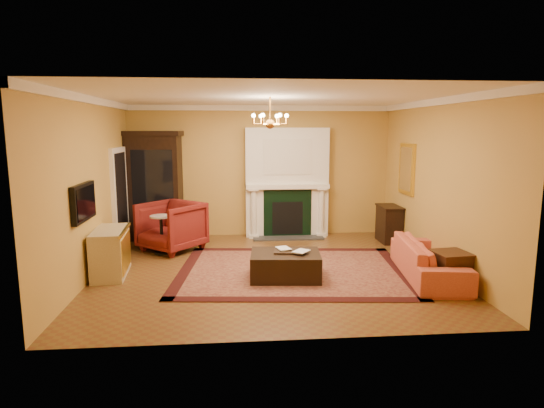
{
  "coord_description": "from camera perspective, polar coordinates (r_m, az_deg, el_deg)",
  "views": [
    {
      "loc": [
        -0.64,
        -7.75,
        2.46
      ],
      "look_at": [
        0.06,
        0.3,
        1.13
      ],
      "focal_mm": 30.0,
      "sensor_mm": 36.0,
      "label": 1
    }
  ],
  "objects": [
    {
      "name": "fireplace",
      "position": [
        10.48,
        1.88,
        2.39
      ],
      "size": [
        1.9,
        0.7,
        2.5
      ],
      "color": "white",
      "rests_on": "wall_back"
    },
    {
      "name": "floor",
      "position": [
        8.16,
        -0.23,
        -8.28
      ],
      "size": [
        6.0,
        5.5,
        0.02
      ],
      "primitive_type": "cube",
      "color": "brown",
      "rests_on": "ground"
    },
    {
      "name": "console_table",
      "position": [
        10.35,
        14.47,
        -2.51
      ],
      "size": [
        0.4,
        0.7,
        0.78
      ],
      "primitive_type": "cube",
      "rotation": [
        0.0,
        0.0,
        -0.01
      ],
      "color": "black",
      "rests_on": "floor"
    },
    {
      "name": "wall_front",
      "position": [
        5.13,
        2.31,
        -1.48
      ],
      "size": [
        6.0,
        0.02,
        3.0
      ],
      "primitive_type": "cube",
      "color": "#B48D40",
      "rests_on": "floor"
    },
    {
      "name": "tv_panel",
      "position": [
        7.6,
        -22.57,
        0.21
      ],
      "size": [
        0.09,
        0.95,
        0.58
      ],
      "color": "black",
      "rests_on": "wall_left"
    },
    {
      "name": "wall_left",
      "position": [
        8.16,
        -21.81,
        1.91
      ],
      "size": [
        0.02,
        5.5,
        3.0
      ],
      "primitive_type": "cube",
      "color": "#B48D40",
      "rests_on": "floor"
    },
    {
      "name": "ottoman_tray",
      "position": [
        7.61,
        1.89,
        -5.96
      ],
      "size": [
        0.46,
        0.38,
        0.03
      ],
      "primitive_type": "cube",
      "rotation": [
        0.0,
        0.0,
        -0.14
      ],
      "color": "black",
      "rests_on": "leather_ottoman"
    },
    {
      "name": "wall_right",
      "position": [
        8.62,
        20.14,
        2.37
      ],
      "size": [
        0.02,
        5.5,
        3.0
      ],
      "primitive_type": "cube",
      "color": "#B48D40",
      "rests_on": "floor"
    },
    {
      "name": "book_b",
      "position": [
        7.53,
        3.0,
        -4.89
      ],
      "size": [
        0.18,
        0.15,
        0.29
      ],
      "primitive_type": "imported",
      "rotation": [
        0.0,
        0.0,
        -0.66
      ],
      "color": "gray",
      "rests_on": "ottoman_tray"
    },
    {
      "name": "pedestal_table",
      "position": [
        9.32,
        -13.7,
        -3.38
      ],
      "size": [
        0.44,
        0.44,
        0.78
      ],
      "color": "black",
      "rests_on": "floor"
    },
    {
      "name": "crown_molding",
      "position": [
        8.75,
        -0.77,
        12.48
      ],
      "size": [
        6.0,
        5.5,
        0.12
      ],
      "color": "white",
      "rests_on": "ceiling"
    },
    {
      "name": "topiary_left",
      "position": [
        10.35,
        -1.81,
        3.88
      ],
      "size": [
        0.17,
        0.17,
        0.45
      ],
      "color": "gray",
      "rests_on": "fireplace"
    },
    {
      "name": "ceiling",
      "position": [
        7.8,
        -0.24,
        13.38
      ],
      "size": [
        6.0,
        5.5,
        0.02
      ],
      "primitive_type": "cube",
      "color": "white",
      "rests_on": "wall_back"
    },
    {
      "name": "oriental_rug",
      "position": [
        8.08,
        2.59,
        -8.34
      ],
      "size": [
        4.23,
        3.33,
        0.02
      ],
      "primitive_type": "cube",
      "rotation": [
        0.0,
        0.0,
        -0.09
      ],
      "color": "#460F10",
      "rests_on": "floor"
    },
    {
      "name": "book_a",
      "position": [
        7.61,
        0.75,
        -4.79
      ],
      "size": [
        0.2,
        0.08,
        0.27
      ],
      "primitive_type": "imported",
      "rotation": [
        0.0,
        0.0,
        0.27
      ],
      "color": "gray",
      "rests_on": "ottoman_tray"
    },
    {
      "name": "wall_back",
      "position": [
        10.58,
        -1.47,
        4.13
      ],
      "size": [
        6.0,
        0.02,
        3.0
      ],
      "primitive_type": "cube",
      "color": "#B48D40",
      "rests_on": "floor"
    },
    {
      "name": "chandelier",
      "position": [
        7.78,
        -0.24,
        10.42
      ],
      "size": [
        0.63,
        0.55,
        0.53
      ],
      "color": "#BC8033",
      "rests_on": "ceiling"
    },
    {
      "name": "leather_ottoman",
      "position": [
        7.63,
        1.69,
        -7.68
      ],
      "size": [
        1.21,
        0.93,
        0.42
      ],
      "primitive_type": "cube",
      "rotation": [
        0.0,
        0.0,
        -0.09
      ],
      "color": "black",
      "rests_on": "oriental_rug"
    },
    {
      "name": "wingback_armchair",
      "position": [
        9.52,
        -12.52,
        -2.45
      ],
      "size": [
        1.47,
        1.46,
        1.11
      ],
      "primitive_type": "imported",
      "rotation": [
        0.0,
        0.0,
        -0.7
      ],
      "color": "maroon",
      "rests_on": "floor"
    },
    {
      "name": "topiary_right",
      "position": [
        10.5,
        5.47,
        3.97
      ],
      "size": [
        0.17,
        0.17,
        0.47
      ],
      "color": "gray",
      "rests_on": "fireplace"
    },
    {
      "name": "china_cabinet",
      "position": [
        10.47,
        -14.5,
        1.91
      ],
      "size": [
        1.21,
        0.64,
        2.32
      ],
      "primitive_type": "cube",
      "rotation": [
        0.0,
        0.0,
        -0.1
      ],
      "color": "black",
      "rests_on": "floor"
    },
    {
      "name": "coral_sofa",
      "position": [
        8.07,
        19.11,
        -5.88
      ],
      "size": [
        0.9,
        2.18,
        0.83
      ],
      "primitive_type": "imported",
      "rotation": [
        0.0,
        0.0,
        1.43
      ],
      "color": "#D05D42",
      "rests_on": "floor"
    },
    {
      "name": "doorway",
      "position": [
        9.83,
        -18.51,
        0.58
      ],
      "size": [
        0.08,
        1.05,
        2.1
      ],
      "color": "silver",
      "rests_on": "wall_left"
    },
    {
      "name": "end_table",
      "position": [
        7.68,
        21.46,
        -7.85
      ],
      "size": [
        0.53,
        0.53,
        0.56
      ],
      "primitive_type": "cube",
      "rotation": [
        0.0,
        0.0,
        0.12
      ],
      "color": "#35180E",
      "rests_on": "floor"
    },
    {
      "name": "gilt_mirror",
      "position": [
        9.87,
        16.54,
        4.24
      ],
      "size": [
        0.06,
        0.76,
        1.05
      ],
      "color": "yellow",
      "rests_on": "wall_right"
    },
    {
      "name": "commode",
      "position": [
        8.22,
        -19.61,
        -5.74
      ],
      "size": [
        0.59,
        1.11,
        0.8
      ],
      "primitive_type": "cube",
      "rotation": [
        0.0,
        0.0,
        0.08
      ],
      "color": "#C7B192",
      "rests_on": "floor"
    }
  ]
}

